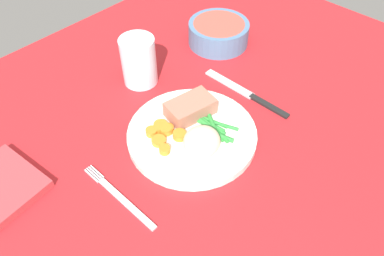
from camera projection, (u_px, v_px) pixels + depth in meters
dining_table at (187, 126)px, 71.76cm from camera, size 120.00×90.00×2.00cm
dinner_plate at (192, 135)px, 67.82cm from camera, size 23.41×23.41×1.60cm
meat_portion at (189, 107)px, 69.41cm from camera, size 9.71×7.02×3.09cm
mashed_potatoes at (202, 142)px, 62.47cm from camera, size 6.43×6.14×4.77cm
carrot_slices at (164, 134)px, 66.20cm from camera, size 6.28×6.90×1.25cm
green_beans at (211, 125)px, 67.80cm from camera, size 5.96×10.29×0.89cm
fork at (119, 197)px, 59.53cm from camera, size 1.44×16.60×0.40cm
knife at (248, 94)px, 76.28cm from camera, size 1.70×20.50×0.64cm
water_glass at (139, 64)px, 76.39cm from camera, size 7.13×7.13×10.16cm
salad_bowl at (219, 32)px, 87.04cm from camera, size 13.99×13.99×5.16cm
napkin at (1, 186)px, 60.39cm from camera, size 12.22×14.02×1.40cm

